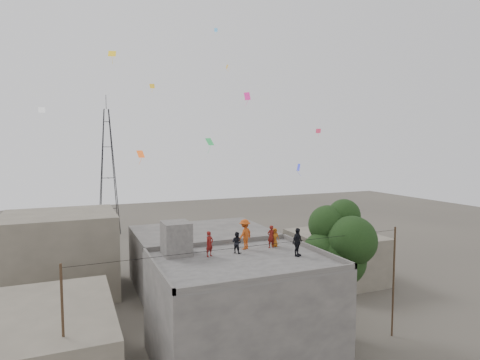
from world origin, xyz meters
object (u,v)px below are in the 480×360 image
object	(u,v)px
stair_head_box	(176,238)
tree	(340,245)
person_dark_adult	(297,242)
transmission_tower	(108,171)
person_red_adult	(271,237)

from	to	relation	value
stair_head_box	tree	distance (m)	10.80
tree	person_dark_adult	distance (m)	4.25
person_dark_adult	transmission_tower	bearing A→B (deg)	70.88
transmission_tower	person_dark_adult	size ratio (longest dim) A/B	11.74
stair_head_box	transmission_tower	bearing A→B (deg)	91.23
transmission_tower	person_red_adult	xyz separation A→B (m)	(6.85, -38.13, -2.24)
stair_head_box	transmission_tower	xyz separation A→B (m)	(-0.80, 37.40, 1.97)
stair_head_box	person_dark_adult	distance (m)	7.28
stair_head_box	person_red_adult	bearing A→B (deg)	-6.92
person_red_adult	transmission_tower	bearing A→B (deg)	-87.16
tree	person_red_adult	bearing A→B (deg)	164.29
person_red_adult	person_dark_adult	distance (m)	2.47
person_red_adult	tree	bearing A→B (deg)	156.95
stair_head_box	person_red_adult	distance (m)	6.10
stair_head_box	person_red_adult	world-z (taller)	stair_head_box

